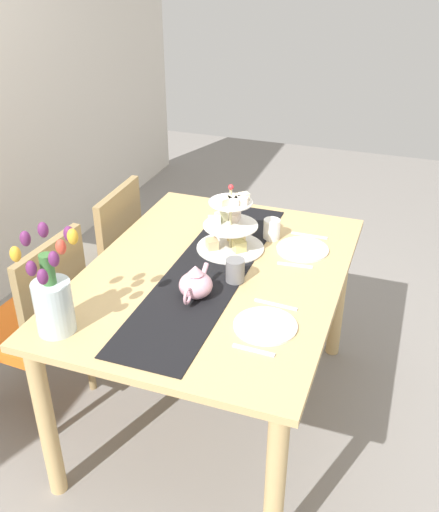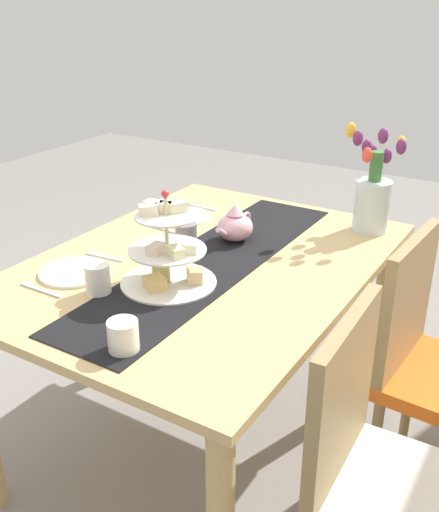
% 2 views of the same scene
% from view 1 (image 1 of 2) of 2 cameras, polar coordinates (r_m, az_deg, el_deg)
% --- Properties ---
extents(ground_plane, '(8.00, 8.00, 0.00)m').
position_cam_1_polar(ground_plane, '(2.88, -0.47, -14.89)').
color(ground_plane, gray).
extents(dining_table, '(1.41, 1.04, 0.78)m').
position_cam_1_polar(dining_table, '(2.47, -0.54, -3.78)').
color(dining_table, tan).
rests_on(dining_table, ground_plane).
extents(chair_left, '(0.44, 0.44, 0.91)m').
position_cam_1_polar(chair_left, '(2.71, -17.41, -6.07)').
color(chair_left, '#9C8254').
rests_on(chair_left, ground_plane).
extents(chair_right, '(0.43, 0.43, 0.91)m').
position_cam_1_polar(chair_right, '(3.10, -11.35, -0.36)').
color(chair_right, '#9C8254').
rests_on(chair_right, ground_plane).
extents(table_runner, '(1.32, 0.31, 0.00)m').
position_cam_1_polar(table_runner, '(2.41, -1.08, -1.42)').
color(table_runner, black).
rests_on(table_runner, dining_table).
extents(tiered_cake_stand, '(0.30, 0.30, 0.30)m').
position_cam_1_polar(tiered_cake_stand, '(2.53, 1.07, 2.79)').
color(tiered_cake_stand, beige).
rests_on(tiered_cake_stand, table_runner).
extents(teapot, '(0.24, 0.13, 0.14)m').
position_cam_1_polar(teapot, '(2.22, -2.36, -2.77)').
color(teapot, '#E5A8BC').
rests_on(teapot, table_runner).
extents(tulip_vase, '(0.19, 0.22, 0.41)m').
position_cam_1_polar(tulip_vase, '(2.07, -16.08, -3.87)').
color(tulip_vase, silver).
rests_on(tulip_vase, dining_table).
extents(cream_jug, '(0.08, 0.08, 0.08)m').
position_cam_1_polar(cream_jug, '(2.90, 1.06, 5.07)').
color(cream_jug, white).
rests_on(cream_jug, dining_table).
extents(dinner_plate_left, '(0.23, 0.23, 0.01)m').
position_cam_1_polar(dinner_plate_left, '(2.09, 4.52, -6.84)').
color(dinner_plate_left, white).
rests_on(dinner_plate_left, dining_table).
extents(fork_left, '(0.02, 0.15, 0.01)m').
position_cam_1_polar(fork_left, '(1.98, 3.37, -9.23)').
color(fork_left, silver).
rests_on(fork_left, dining_table).
extents(knife_left, '(0.02, 0.17, 0.01)m').
position_cam_1_polar(knife_left, '(2.21, 5.55, -4.77)').
color(knife_left, silver).
rests_on(knife_left, dining_table).
extents(dinner_plate_right, '(0.23, 0.23, 0.01)m').
position_cam_1_polar(dinner_plate_right, '(2.59, 8.15, 0.66)').
color(dinner_plate_right, white).
rests_on(dinner_plate_right, dining_table).
extents(fork_right, '(0.03, 0.15, 0.01)m').
position_cam_1_polar(fork_right, '(2.47, 7.42, -0.90)').
color(fork_right, silver).
rests_on(fork_right, dining_table).
extents(knife_right, '(0.01, 0.17, 0.01)m').
position_cam_1_polar(knife_right, '(2.72, 8.82, 2.01)').
color(knife_right, silver).
rests_on(knife_right, dining_table).
extents(mug_grey, '(0.08, 0.08, 0.09)m').
position_cam_1_polar(mug_grey, '(2.32, 1.55, -1.41)').
color(mug_grey, slate).
rests_on(mug_grey, table_runner).
extents(mug_white_text, '(0.08, 0.08, 0.09)m').
position_cam_1_polar(mug_white_text, '(2.66, 5.15, 2.64)').
color(mug_white_text, white).
rests_on(mug_white_text, dining_table).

